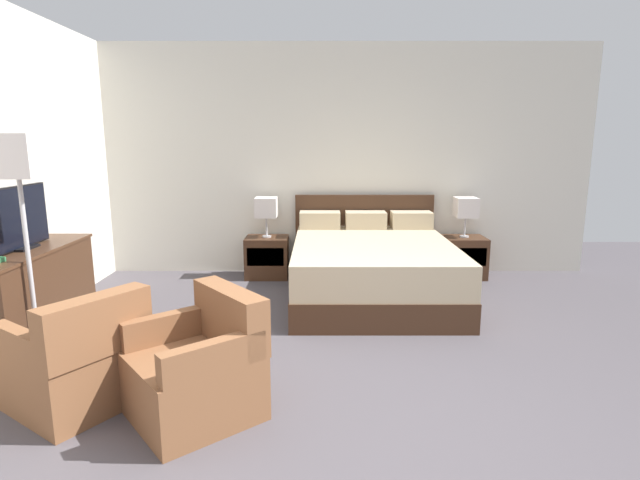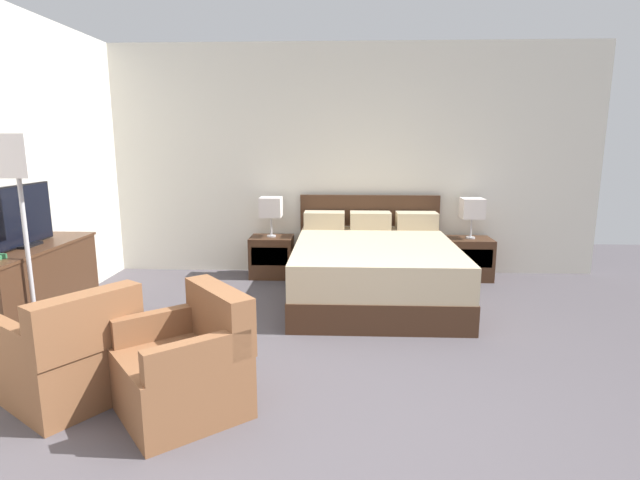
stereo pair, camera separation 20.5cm
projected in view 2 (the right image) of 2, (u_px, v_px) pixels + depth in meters
The scene contains 12 objects.
ground_plane at pixel (313, 445), 2.77m from camera, with size 11.29×11.29×0.00m, color #4C474C.
wall_back at pixel (330, 161), 6.21m from camera, with size 6.62×0.06×2.82m, color silver.
bed at pixel (374, 268), 5.33m from camera, with size 1.73×2.14×1.00m.
nightstand_left at pixel (272, 257), 6.17m from camera, with size 0.52×0.42×0.50m.
nightstand_right at pixel (469, 258), 6.07m from camera, with size 0.52×0.42×0.50m.
table_lamp_left at pixel (271, 208), 6.05m from camera, with size 0.26×0.26×0.49m.
table_lamp_right at pixel (472, 209), 5.95m from camera, with size 0.26×0.26×0.49m.
dresser at pixel (29, 294), 4.11m from camera, with size 0.53×1.38×0.82m.
tv at pixel (21, 217), 4.00m from camera, with size 0.18×0.78×0.50m.
armchair_by_window at pixel (72, 358), 3.21m from camera, with size 0.95×0.95×0.76m.
armchair_companion at pixel (187, 368), 3.08m from camera, with size 0.96×0.96×0.76m.
floor_lamp at pixel (18, 168), 3.48m from camera, with size 0.38×0.38×1.71m.
Camera 2 is at (0.15, -2.49, 1.66)m, focal length 28.00 mm.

